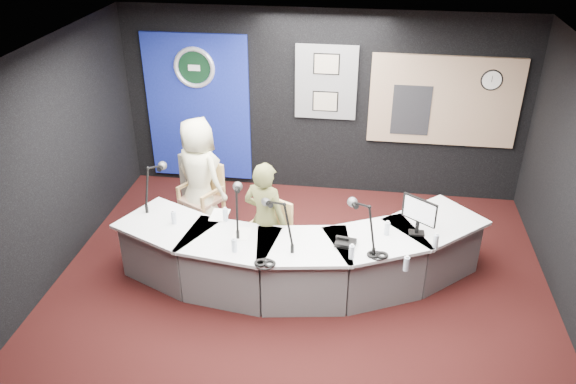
# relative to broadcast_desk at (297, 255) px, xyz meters

# --- Properties ---
(ground) EXTENTS (6.00, 6.00, 0.00)m
(ground) POSITION_rel_broadcast_desk_xyz_m (0.05, -0.55, -0.38)
(ground) COLOR black
(ground) RESTS_ON ground
(ceiling) EXTENTS (6.00, 6.00, 0.02)m
(ceiling) POSITION_rel_broadcast_desk_xyz_m (0.05, -0.55, 2.42)
(ceiling) COLOR silver
(ceiling) RESTS_ON ground
(wall_back) EXTENTS (6.00, 0.02, 2.80)m
(wall_back) POSITION_rel_broadcast_desk_xyz_m (0.05, 2.45, 1.02)
(wall_back) COLOR black
(wall_back) RESTS_ON ground
(wall_left) EXTENTS (0.02, 6.00, 2.80)m
(wall_left) POSITION_rel_broadcast_desk_xyz_m (-2.95, -0.55, 1.02)
(wall_left) COLOR black
(wall_left) RESTS_ON ground
(broadcast_desk) EXTENTS (4.50, 1.90, 0.75)m
(broadcast_desk) POSITION_rel_broadcast_desk_xyz_m (0.00, 0.00, 0.00)
(broadcast_desk) COLOR silver
(broadcast_desk) RESTS_ON ground
(backdrop_panel) EXTENTS (1.60, 0.05, 2.30)m
(backdrop_panel) POSITION_rel_broadcast_desk_xyz_m (-1.85, 2.42, 0.88)
(backdrop_panel) COLOR navy
(backdrop_panel) RESTS_ON wall_back
(agency_seal) EXTENTS (0.63, 0.07, 0.63)m
(agency_seal) POSITION_rel_broadcast_desk_xyz_m (-1.85, 2.38, 1.52)
(agency_seal) COLOR silver
(agency_seal) RESTS_ON backdrop_panel
(seal_center) EXTENTS (0.48, 0.01, 0.48)m
(seal_center) POSITION_rel_broadcast_desk_xyz_m (-1.85, 2.38, 1.52)
(seal_center) COLOR black
(seal_center) RESTS_ON backdrop_panel
(pinboard) EXTENTS (0.90, 0.04, 1.10)m
(pinboard) POSITION_rel_broadcast_desk_xyz_m (0.10, 2.42, 1.38)
(pinboard) COLOR slate
(pinboard) RESTS_ON wall_back
(framed_photo_upper) EXTENTS (0.34, 0.02, 0.27)m
(framed_photo_upper) POSITION_rel_broadcast_desk_xyz_m (0.10, 2.39, 1.65)
(framed_photo_upper) COLOR gray
(framed_photo_upper) RESTS_ON pinboard
(framed_photo_lower) EXTENTS (0.34, 0.02, 0.27)m
(framed_photo_lower) POSITION_rel_broadcast_desk_xyz_m (0.10, 2.39, 1.09)
(framed_photo_lower) COLOR gray
(framed_photo_lower) RESTS_ON pinboard
(booth_window_frame) EXTENTS (2.12, 0.06, 1.32)m
(booth_window_frame) POSITION_rel_broadcast_desk_xyz_m (1.80, 2.42, 1.18)
(booth_window_frame) COLOR #9D7D62
(booth_window_frame) RESTS_ON wall_back
(booth_glow) EXTENTS (2.00, 0.02, 1.20)m
(booth_glow) POSITION_rel_broadcast_desk_xyz_m (1.80, 2.41, 1.18)
(booth_glow) COLOR #DCAD8B
(booth_glow) RESTS_ON booth_window_frame
(equipment_rack) EXTENTS (0.55, 0.02, 0.75)m
(equipment_rack) POSITION_rel_broadcast_desk_xyz_m (1.35, 2.39, 1.03)
(equipment_rack) COLOR black
(equipment_rack) RESTS_ON booth_window_frame
(wall_clock) EXTENTS (0.28, 0.01, 0.28)m
(wall_clock) POSITION_rel_broadcast_desk_xyz_m (2.40, 2.39, 1.52)
(wall_clock) COLOR white
(wall_clock) RESTS_ON booth_window_frame
(armchair_left) EXTENTS (0.79, 0.79, 1.04)m
(armchair_left) POSITION_rel_broadcast_desk_xyz_m (-1.48, 1.04, 0.14)
(armchair_left) COLOR tan
(armchair_left) RESTS_ON ground
(armchair_right) EXTENTS (0.81, 0.81, 1.06)m
(armchair_right) POSITION_rel_broadcast_desk_xyz_m (-0.41, 0.12, 0.15)
(armchair_right) COLOR tan
(armchair_right) RESTS_ON ground
(draped_jacket) EXTENTS (0.49, 0.33, 0.70)m
(draped_jacket) POSITION_rel_broadcast_desk_xyz_m (-1.62, 1.26, 0.24)
(draped_jacket) COLOR #656255
(draped_jacket) RESTS_ON armchair_left
(person_man) EXTENTS (0.96, 0.87, 1.64)m
(person_man) POSITION_rel_broadcast_desk_xyz_m (-1.48, 1.04, 0.45)
(person_man) COLOR beige
(person_man) RESTS_ON ground
(person_woman) EXTENTS (0.65, 0.53, 1.53)m
(person_woman) POSITION_rel_broadcast_desk_xyz_m (-0.41, 0.12, 0.39)
(person_woman) COLOR brown
(person_woman) RESTS_ON ground
(computer_monitor) EXTENTS (0.36, 0.27, 0.29)m
(computer_monitor) POSITION_rel_broadcast_desk_xyz_m (1.37, 0.10, 0.70)
(computer_monitor) COLOR black
(computer_monitor) RESTS_ON broadcast_desk
(desk_phone) EXTENTS (0.25, 0.21, 0.06)m
(desk_phone) POSITION_rel_broadcast_desk_xyz_m (0.57, -0.25, 0.40)
(desk_phone) COLOR black
(desk_phone) RESTS_ON broadcast_desk
(headphones_near) EXTENTS (0.19, 0.19, 0.03)m
(headphones_near) POSITION_rel_broadcast_desk_xyz_m (0.93, -0.42, 0.39)
(headphones_near) COLOR black
(headphones_near) RESTS_ON broadcast_desk
(headphones_far) EXTENTS (0.23, 0.23, 0.04)m
(headphones_far) POSITION_rel_broadcast_desk_xyz_m (-0.26, -0.75, 0.39)
(headphones_far) COLOR black
(headphones_far) RESTS_ON broadcast_desk
(paper_stack) EXTENTS (0.21, 0.30, 0.00)m
(paper_stack) POSITION_rel_broadcast_desk_xyz_m (-0.98, 0.18, 0.38)
(paper_stack) COLOR white
(paper_stack) RESTS_ON broadcast_desk
(notepad) EXTENTS (0.20, 0.28, 0.00)m
(notepad) POSITION_rel_broadcast_desk_xyz_m (-0.63, -0.19, 0.38)
(notepad) COLOR white
(notepad) RESTS_ON broadcast_desk
(boom_mic_a) EXTENTS (0.16, 0.74, 0.60)m
(boom_mic_a) POSITION_rel_broadcast_desk_xyz_m (-1.87, 0.43, 0.68)
(boom_mic_a) COLOR black
(boom_mic_a) RESTS_ON broadcast_desk
(boom_mic_b) EXTENTS (0.24, 0.73, 0.60)m
(boom_mic_b) POSITION_rel_broadcast_desk_xyz_m (-0.71, 0.02, 0.68)
(boom_mic_b) COLOR black
(boom_mic_b) RESTS_ON broadcast_desk
(boom_mic_c) EXTENTS (0.49, 0.62, 0.60)m
(boom_mic_c) POSITION_rel_broadcast_desk_xyz_m (-0.19, -0.23, 0.68)
(boom_mic_c) COLOR black
(boom_mic_c) RESTS_ON broadcast_desk
(boom_mic_d) EXTENTS (0.39, 0.68, 0.60)m
(boom_mic_d) POSITION_rel_broadcast_desk_xyz_m (0.75, -0.14, 0.68)
(boom_mic_d) COLOR black
(boom_mic_d) RESTS_ON broadcast_desk
(water_bottles) EXTENTS (3.10, 0.77, 0.18)m
(water_bottles) POSITION_rel_broadcast_desk_xyz_m (0.05, -0.28, 0.46)
(water_bottles) COLOR silver
(water_bottles) RESTS_ON broadcast_desk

